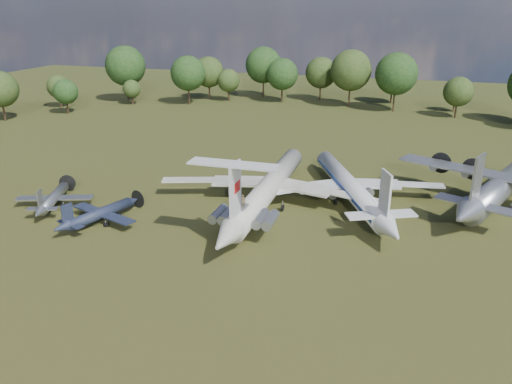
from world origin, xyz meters
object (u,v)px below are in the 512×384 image
(small_prop_west, at_px, (100,216))
(small_prop_northwest, at_px, (54,200))
(il62_airliner, at_px, (269,191))
(person_on_il62, at_px, (243,201))
(tu104_jet, at_px, (349,190))
(an12_transport, at_px, (498,192))

(small_prop_west, distance_m, small_prop_northwest, 10.63)
(il62_airliner, bearing_deg, person_on_il62, -90.00)
(il62_airliner, relative_size, person_on_il62, 24.81)
(person_on_il62, bearing_deg, tu104_jet, -144.75)
(tu104_jet, relative_size, small_prop_west, 2.56)
(an12_transport, distance_m, small_prop_west, 58.53)
(person_on_il62, bearing_deg, il62_airliner, -110.99)
(small_prop_northwest, relative_size, person_on_il62, 8.44)
(an12_transport, bearing_deg, il62_airliner, -140.07)
(il62_airliner, height_order, small_prop_west, il62_airliner)
(tu104_jet, height_order, small_prop_west, tu104_jet)
(il62_airliner, distance_m, tu104_jet, 12.51)
(tu104_jet, distance_m, person_on_il62, 21.03)
(il62_airliner, xyz_separation_m, person_on_il62, (0.10, -12.42, 3.13))
(tu104_jet, height_order, person_on_il62, person_on_il62)
(an12_transport, height_order, small_prop_west, an12_transport)
(il62_airliner, height_order, small_prop_northwest, il62_airliner)
(small_prop_west, bearing_deg, small_prop_northwest, -178.90)
(il62_airliner, relative_size, small_prop_west, 2.90)
(an12_transport, relative_size, small_prop_west, 2.27)
(person_on_il62, bearing_deg, small_prop_northwest, -24.82)
(small_prop_west, height_order, small_prop_northwest, small_prop_west)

